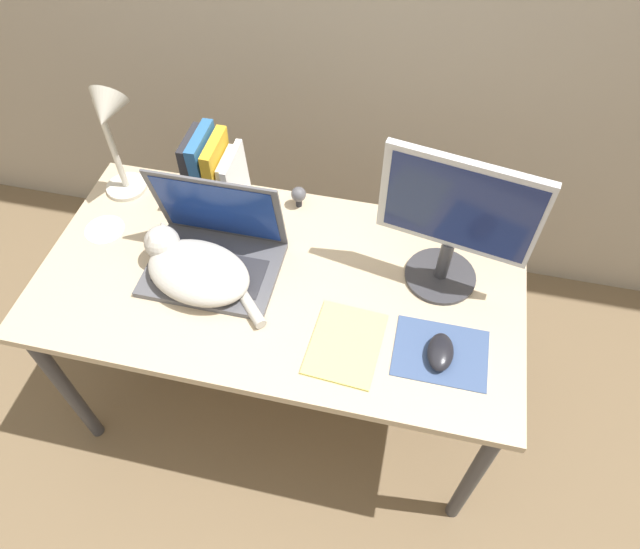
{
  "coord_description": "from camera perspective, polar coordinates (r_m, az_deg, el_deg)",
  "views": [
    {
      "loc": [
        0.33,
        -0.59,
        2.0
      ],
      "look_at": [
        0.13,
        0.32,
        0.81
      ],
      "focal_mm": 32.0,
      "sensor_mm": 36.0,
      "label": 1
    }
  ],
  "objects": [
    {
      "name": "ground_plane",
      "position": [
        2.12,
        -5.67,
        -20.04
      ],
      "size": [
        12.0,
        12.0,
        0.0
      ],
      "primitive_type": "plane",
      "color": "brown"
    },
    {
      "name": "desk",
      "position": [
        1.7,
        -3.98,
        -1.86
      ],
      "size": [
        1.39,
        0.72,
        0.71
      ],
      "color": "tan",
      "rests_on": "ground_plane"
    },
    {
      "name": "laptop",
      "position": [
        1.66,
        -10.51,
        2.33
      ],
      "size": [
        0.38,
        0.28,
        0.29
      ],
      "color": "#4C4C51",
      "rests_on": "desk"
    },
    {
      "name": "cat",
      "position": [
        1.63,
        -12.5,
        0.6
      ],
      "size": [
        0.4,
        0.27,
        0.13
      ],
      "color": "#B2ADA3",
      "rests_on": "desk"
    },
    {
      "name": "external_monitor",
      "position": [
        1.5,
        13.36,
        5.28
      ],
      "size": [
        0.4,
        0.2,
        0.43
      ],
      "color": "#333338",
      "rests_on": "desk"
    },
    {
      "name": "mousepad",
      "position": [
        1.53,
        11.97,
        -7.67
      ],
      "size": [
        0.24,
        0.19,
        0.0
      ],
      "color": "#384C75",
      "rests_on": "desk"
    },
    {
      "name": "computer_mouse",
      "position": [
        1.51,
        11.94,
        -7.59
      ],
      "size": [
        0.07,
        0.11,
        0.04
      ],
      "color": "black",
      "rests_on": "mousepad"
    },
    {
      "name": "book_row",
      "position": [
        1.8,
        -10.64,
        9.9
      ],
      "size": [
        0.16,
        0.16,
        0.26
      ],
      "color": "#232328",
      "rests_on": "desk"
    },
    {
      "name": "desk_lamp",
      "position": [
        1.79,
        -20.27,
        13.63
      ],
      "size": [
        0.17,
        0.17,
        0.41
      ],
      "color": "beige",
      "rests_on": "desk"
    },
    {
      "name": "notepad",
      "position": [
        1.51,
        2.58,
        -6.92
      ],
      "size": [
        0.2,
        0.25,
        0.01
      ],
      "color": "#E5DB6B",
      "rests_on": "desk"
    },
    {
      "name": "webcam",
      "position": [
        1.81,
        -2.15,
        7.96
      ],
      "size": [
        0.05,
        0.05,
        0.07
      ],
      "color": "#232328",
      "rests_on": "desk"
    },
    {
      "name": "cd_disc",
      "position": [
        1.88,
        -20.74,
        4.24
      ],
      "size": [
        0.12,
        0.12,
        0.0
      ],
      "color": "silver",
      "rests_on": "desk"
    }
  ]
}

